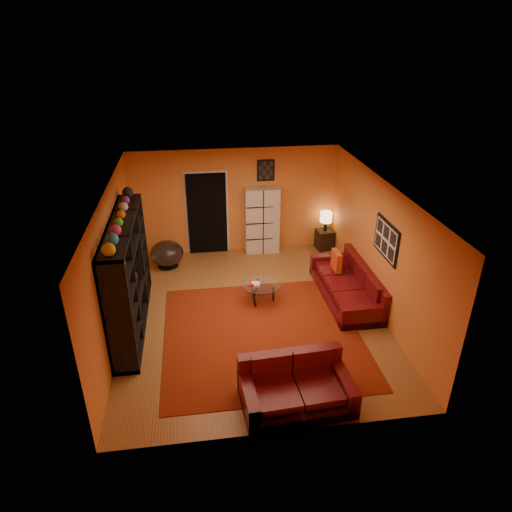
{
  "coord_description": "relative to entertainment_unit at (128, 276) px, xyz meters",
  "views": [
    {
      "loc": [
        -0.98,
        -7.53,
        5.11
      ],
      "look_at": [
        0.1,
        0.1,
        1.23
      ],
      "focal_mm": 32.0,
      "sensor_mm": 36.0,
      "label": 1
    }
  ],
  "objects": [
    {
      "name": "rug",
      "position": [
        2.38,
        -0.7,
        -1.04
      ],
      "size": [
        3.6,
        3.6,
        0.01
      ],
      "primitive_type": "cube",
      "color": "#5E190A",
      "rests_on": "floor"
    },
    {
      "name": "ceiling",
      "position": [
        2.27,
        0.0,
        1.55
      ],
      "size": [
        6.0,
        6.0,
        0.0
      ],
      "primitive_type": "plane",
      "rotation": [
        3.14,
        0.0,
        0.0
      ],
      "color": "white",
      "rests_on": "wall_back"
    },
    {
      "name": "wall_front",
      "position": [
        2.27,
        -3.0,
        0.25
      ],
      "size": [
        6.0,
        0.0,
        6.0
      ],
      "primitive_type": "plane",
      "rotation": [
        -1.57,
        0.0,
        0.0
      ],
      "color": "orange",
      "rests_on": "floor"
    },
    {
      "name": "bowl_chair",
      "position": [
        0.57,
        2.3,
        -0.71
      ],
      "size": [
        0.78,
        0.78,
        0.63
      ],
      "color": "black",
      "rests_on": "floor"
    },
    {
      "name": "loveseat",
      "position": [
        2.61,
        -2.41,
        -0.77
      ],
      "size": [
        1.69,
        1.08,
        0.85
      ],
      "rotation": [
        0.0,
        0.0,
        1.63
      ],
      "color": "#4C0A10",
      "rests_on": "rug"
    },
    {
      "name": "table_lamp",
      "position": [
        4.53,
        2.73,
        -0.2
      ],
      "size": [
        0.3,
        0.3,
        0.49
      ],
      "color": "black",
      "rests_on": "side_table"
    },
    {
      "name": "storage_cabinet",
      "position": [
        2.92,
        2.8,
        -0.21
      ],
      "size": [
        0.85,
        0.41,
        1.67
      ],
      "primitive_type": "cube",
      "rotation": [
        0.0,
        0.0,
        -0.04
      ],
      "color": "beige",
      "rests_on": "floor"
    },
    {
      "name": "throw_pillow",
      "position": [
        4.22,
        0.82,
        -0.42
      ],
      "size": [
        0.12,
        0.42,
        0.42
      ],
      "primitive_type": "cube",
      "color": "red",
      "rests_on": "sofa"
    },
    {
      "name": "tv",
      "position": [
        0.05,
        0.0,
        -0.04
      ],
      "size": [
        1.02,
        0.13,
        0.59
      ],
      "primitive_type": "imported",
      "rotation": [
        0.0,
        0.0,
        1.57
      ],
      "color": "black",
      "rests_on": "entertainment_unit"
    },
    {
      "name": "entertainment_unit",
      "position": [
        0.0,
        0.0,
        0.0
      ],
      "size": [
        0.45,
        3.0,
        2.1
      ],
      "primitive_type": "cube",
      "color": "black",
      "rests_on": "floor"
    },
    {
      "name": "wall_art_right",
      "position": [
        4.75,
        -0.3,
        0.55
      ],
      "size": [
        0.03,
        1.0,
        0.7
      ],
      "primitive_type": "cube",
      "color": "black",
      "rests_on": "wall_right"
    },
    {
      "name": "floor",
      "position": [
        2.27,
        0.0,
        -1.05
      ],
      "size": [
        6.0,
        6.0,
        0.0
      ],
      "primitive_type": "plane",
      "color": "brown",
      "rests_on": "ground"
    },
    {
      "name": "doorway",
      "position": [
        1.57,
        2.96,
        -0.03
      ],
      "size": [
        0.95,
        0.1,
        2.04
      ],
      "primitive_type": "cube",
      "color": "black",
      "rests_on": "floor"
    },
    {
      "name": "wall_art_back",
      "position": [
        3.02,
        2.98,
        1.0
      ],
      "size": [
        0.42,
        0.03,
        0.52
      ],
      "primitive_type": "cube",
      "color": "black",
      "rests_on": "wall_back"
    },
    {
      "name": "wall_left",
      "position": [
        -0.23,
        0.0,
        0.25
      ],
      "size": [
        0.0,
        6.0,
        6.0
      ],
      "primitive_type": "plane",
      "rotation": [
        1.57,
        0.0,
        1.57
      ],
      "color": "orange",
      "rests_on": "floor"
    },
    {
      "name": "wall_back",
      "position": [
        2.27,
        3.0,
        0.25
      ],
      "size": [
        6.0,
        0.0,
        6.0
      ],
      "primitive_type": "plane",
      "rotation": [
        1.57,
        0.0,
        0.0
      ],
      "color": "orange",
      "rests_on": "floor"
    },
    {
      "name": "sofa",
      "position": [
        4.42,
        0.34,
        -0.77
      ],
      "size": [
        0.98,
        2.36,
        0.85
      ],
      "rotation": [
        0.0,
        0.0,
        0.0
      ],
      "color": "#4C0A10",
      "rests_on": "rug"
    },
    {
      "name": "coffee_table",
      "position": [
        2.53,
        0.43,
        -0.69
      ],
      "size": [
        0.8,
        0.8,
        0.4
      ],
      "rotation": [
        0.0,
        0.0,
        -0.25
      ],
      "color": "silver",
      "rests_on": "floor"
    },
    {
      "name": "wall_right",
      "position": [
        4.78,
        0.0,
        0.25
      ],
      "size": [
        0.0,
        6.0,
        6.0
      ],
      "primitive_type": "plane",
      "rotation": [
        1.57,
        0.0,
        -1.57
      ],
      "color": "orange",
      "rests_on": "floor"
    },
    {
      "name": "side_table",
      "position": [
        4.53,
        2.73,
        -0.8
      ],
      "size": [
        0.45,
        0.45,
        0.5
      ],
      "primitive_type": "cube",
      "rotation": [
        0.0,
        0.0,
        0.14
      ],
      "color": "black",
      "rests_on": "floor"
    }
  ]
}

